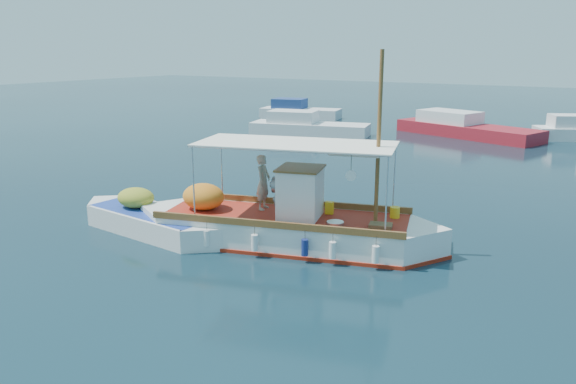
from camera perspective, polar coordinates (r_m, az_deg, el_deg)
The scene contains 6 objects.
ground at distance 17.38m, azimuth 2.74°, elevation -4.86°, with size 160.00×160.00×0.00m, color black.
fishing_caique at distance 16.91m, azimuth -0.54°, elevation -3.54°, with size 9.32×4.42×5.90m.
dinghy at distance 18.59m, azimuth -13.69°, elevation -2.95°, with size 6.21×2.19×1.52m.
bg_boat_nw at distance 38.54m, azimuth 1.85°, elevation 6.58°, with size 8.33×4.20×1.80m.
bg_boat_n at distance 39.66m, azimuth 17.38°, elevation 6.16°, with size 10.10×5.86×1.80m.
bg_boat_far_w at distance 48.01m, azimuth 1.05°, elevation 8.13°, with size 6.99×3.65×1.80m.
Camera 1 is at (7.82, -14.43, 5.73)m, focal length 35.00 mm.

